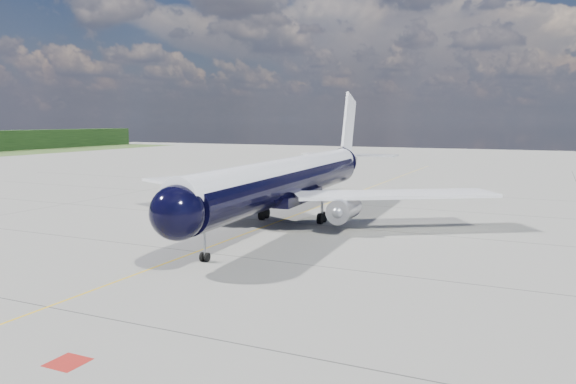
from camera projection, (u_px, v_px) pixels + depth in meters
name	position (u px, v px, depth m)	size (l,w,h in m)	color
ground	(297.00, 215.00, 63.55)	(320.00, 320.00, 0.00)	gray
taxiway_centerline	(278.00, 222.00, 59.06)	(0.16, 160.00, 0.01)	yellow
red_marking	(68.00, 362.00, 24.76)	(1.60, 1.60, 0.01)	maroon
main_airliner	(292.00, 179.00, 58.74)	(41.29, 50.34, 14.54)	black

